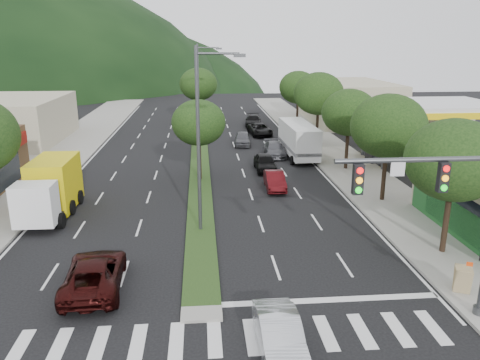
{
  "coord_description": "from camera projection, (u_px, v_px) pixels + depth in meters",
  "views": [
    {
      "loc": [
        0.13,
        -16.4,
        10.16
      ],
      "look_at": [
        2.45,
        10.7,
        2.11
      ],
      "focal_mm": 35.0,
      "sensor_mm": 36.0,
      "label": 1
    }
  ],
  "objects": [
    {
      "name": "tree_r_c",
      "position": [
        349.0,
        112.0,
        37.28
      ],
      "size": [
        4.4,
        4.4,
        6.48
      ],
      "color": "black",
      "rests_on": "sidewalk_right"
    },
    {
      "name": "sidewalk_right",
      "position": [
        335.0,
        155.0,
        43.43
      ],
      "size": [
        5.0,
        90.0,
        0.15
      ],
      "primitive_type": "cube",
      "color": "gray",
      "rests_on": "ground"
    },
    {
      "name": "sedan_silver",
      "position": [
        280.0,
        336.0,
        15.71
      ],
      "size": [
        1.48,
        4.04,
        1.32
      ],
      "primitive_type": "imported",
      "rotation": [
        0.0,
        0.0,
        0.02
      ],
      "color": "silver",
      "rests_on": "ground"
    },
    {
      "name": "car_queue_a",
      "position": [
        265.0,
        162.0,
        38.24
      ],
      "size": [
        1.64,
        4.04,
        1.37
      ],
      "primitive_type": "imported",
      "rotation": [
        0.0,
        0.0,
        0.0
      ],
      "color": "black",
      "rests_on": "ground"
    },
    {
      "name": "traffic_signal",
      "position": [
        455.0,
        205.0,
        16.49
      ],
      "size": [
        6.12,
        0.4,
        7.0
      ],
      "color": "#47494C",
      "rests_on": "ground"
    },
    {
      "name": "median",
      "position": [
        200.0,
        150.0,
        45.28
      ],
      "size": [
        1.6,
        56.0,
        0.12
      ],
      "primitive_type": "cube",
      "color": "#203814",
      "rests_on": "ground"
    },
    {
      "name": "tree_r_d",
      "position": [
        319.0,
        94.0,
        46.71
      ],
      "size": [
        5.0,
        5.0,
        7.17
      ],
      "color": "black",
      "rests_on": "sidewalk_right"
    },
    {
      "name": "car_queue_d",
      "position": [
        260.0,
        130.0,
        52.7
      ],
      "size": [
        2.65,
        4.94,
        1.32
      ],
      "primitive_type": "imported",
      "rotation": [
        0.0,
        0.0,
        0.1
      ],
      "color": "black",
      "rests_on": "ground"
    },
    {
      "name": "streetlight_mid",
      "position": [
        200.0,
        88.0,
        48.5
      ],
      "size": [
        2.6,
        0.25,
        10.0
      ],
      "color": "#47494C",
      "rests_on": "ground"
    },
    {
      "name": "car_queue_c",
      "position": [
        275.0,
        180.0,
        33.49
      ],
      "size": [
        1.43,
        3.81,
        1.24
      ],
      "primitive_type": "imported",
      "rotation": [
        0.0,
        0.0,
        -0.03
      ],
      "color": "#450B0F",
      "rests_on": "ground"
    },
    {
      "name": "car_queue_f",
      "position": [
        253.0,
        121.0,
        58.49
      ],
      "size": [
        2.44,
        4.87,
        1.36
      ],
      "primitive_type": "imported",
      "rotation": [
        0.0,
        0.0,
        -0.12
      ],
      "color": "black",
      "rests_on": "ground"
    },
    {
      "name": "gas_canopy",
      "position": [
        422.0,
        109.0,
        39.8
      ],
      "size": [
        12.2,
        8.2,
        5.25
      ],
      "color": "silver",
      "rests_on": "ground"
    },
    {
      "name": "ground",
      "position": [
        202.0,
        308.0,
        18.54
      ],
      "size": [
        160.0,
        160.0,
        0.0
      ],
      "primitive_type": "plane",
      "color": "black",
      "rests_on": "ground"
    },
    {
      "name": "sidewalk_left",
      "position": [
        53.0,
        161.0,
        41.35
      ],
      "size": [
        6.0,
        90.0,
        0.15
      ],
      "primitive_type": "cube",
      "color": "gray",
      "rests_on": "ground"
    },
    {
      "name": "tree_r_b",
      "position": [
        388.0,
        126.0,
        29.56
      ],
      "size": [
        4.8,
        4.8,
        6.94
      ],
      "color": "black",
      "rests_on": "sidewalk_right"
    },
    {
      "name": "tree_r_e",
      "position": [
        298.0,
        87.0,
        56.35
      ],
      "size": [
        4.6,
        4.6,
        6.71
      ],
      "color": "black",
      "rests_on": "sidewalk_right"
    },
    {
      "name": "car_queue_e",
      "position": [
        243.0,
        139.0,
        47.72
      ],
      "size": [
        1.98,
        4.11,
        1.35
      ],
      "primitive_type": "imported",
      "rotation": [
        0.0,
        0.0,
        -0.1
      ],
      "color": "#4E4F53",
      "rests_on": "ground"
    },
    {
      "name": "bldg_left_far",
      "position": [
        17.0,
        120.0,
        48.82
      ],
      "size": [
        9.0,
        14.0,
        4.6
      ],
      "primitive_type": "cube",
      "color": "#BEB797",
      "rests_on": "ground"
    },
    {
      "name": "car_queue_b",
      "position": [
        275.0,
        149.0,
        43.16
      ],
      "size": [
        1.88,
        4.41,
        1.27
      ],
      "primitive_type": "imported",
      "rotation": [
        0.0,
        0.0,
        -0.02
      ],
      "color": "#505156",
      "rests_on": "ground"
    },
    {
      "name": "suv_maroon",
      "position": [
        94.0,
        273.0,
        19.89
      ],
      "size": [
        2.62,
        5.18,
        1.4
      ],
      "primitive_type": "imported",
      "rotation": [
        0.0,
        0.0,
        3.2
      ],
      "color": "black",
      "rests_on": "ground"
    },
    {
      "name": "bldg_right_far",
      "position": [
        348.0,
        102.0,
        61.44
      ],
      "size": [
        10.0,
        16.0,
        5.2
      ],
      "primitive_type": "cube",
      "color": "#BEB797",
      "rests_on": "ground"
    },
    {
      "name": "tree_med_far",
      "position": [
        198.0,
        84.0,
        59.16
      ],
      "size": [
        4.8,
        4.8,
        6.94
      ],
      "color": "black",
      "rests_on": "median"
    },
    {
      "name": "motorhome",
      "position": [
        298.0,
        139.0,
        42.61
      ],
      "size": [
        2.65,
        8.0,
        3.05
      ],
      "rotation": [
        0.0,
        0.0,
        0.02
      ],
      "color": "silver",
      "rests_on": "ground"
    },
    {
      "name": "tree_r_a",
      "position": [
        454.0,
        160.0,
        21.98
      ],
      "size": [
        4.6,
        4.6,
        6.63
      ],
      "color": "black",
      "rests_on": "sidewalk_right"
    },
    {
      "name": "a_frame_sign",
      "position": [
        463.0,
        277.0,
        19.32
      ],
      "size": [
        0.91,
        0.96,
        1.49
      ],
      "rotation": [
        0.0,
        0.0,
        -0.42
      ],
      "color": "tan",
      "rests_on": "sidewalk_right"
    },
    {
      "name": "crosswalk",
      "position": [
        202.0,
        339.0,
        16.63
      ],
      "size": [
        19.0,
        2.2,
        0.01
      ],
      "primitive_type": "cube",
      "color": "silver",
      "rests_on": "ground"
    },
    {
      "name": "tree_med_near",
      "position": [
        199.0,
        123.0,
        34.48
      ],
      "size": [
        4.0,
        4.0,
        6.02
      ],
      "color": "black",
      "rests_on": "median"
    },
    {
      "name": "box_truck",
      "position": [
        51.0,
        189.0,
        28.41
      ],
      "size": [
        2.63,
        6.65,
        3.27
      ],
      "rotation": [
        0.0,
        0.0,
        3.14
      ],
      "color": "white",
      "rests_on": "ground"
    },
    {
      "name": "streetlight_near",
      "position": [
        202.0,
        132.0,
        24.62
      ],
      "size": [
        2.6,
        0.25,
        10.0
      ],
      "color": "#47494C",
      "rests_on": "ground"
    }
  ]
}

